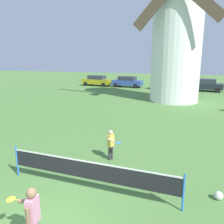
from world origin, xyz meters
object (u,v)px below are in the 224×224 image
at_px(windmill, 178,26).
at_px(parked_car_red, 166,83).
at_px(player_far, 111,143).
at_px(parked_car_black, 206,85).
at_px(player_near, 32,216).
at_px(tennis_net, 89,171).
at_px(parked_car_mustard, 97,80).
at_px(parked_car_blue, 127,82).
at_px(stray_ball, 219,196).

relative_size(windmill, parked_car_red, 3.40).
xyz_separation_m(windmill, player_far, (-0.85, -14.75, -6.25)).
bearing_deg(parked_car_black, parked_car_red, -179.77).
bearing_deg(player_far, player_near, -88.88).
height_order(tennis_net, player_far, player_far).
relative_size(parked_car_mustard, parked_car_blue, 1.03).
distance_m(windmill, parked_car_blue, 13.42).
bearing_deg(player_near, stray_ball, 41.38).
distance_m(player_near, player_far, 4.87).
distance_m(player_far, parked_car_blue, 24.93).
distance_m(windmill, parked_car_red, 10.69).
bearing_deg(parked_car_blue, player_far, -74.48).
bearing_deg(parked_car_red, parked_car_mustard, 175.97).
relative_size(tennis_net, parked_car_blue, 1.28).
relative_size(stray_ball, parked_car_red, 0.06).
bearing_deg(parked_car_mustard, stray_ball, -58.80).
bearing_deg(parked_car_blue, stray_ball, -67.41).
distance_m(player_far, parked_car_mustard, 26.66).
bearing_deg(parked_car_mustard, windmill, -36.90).
xyz_separation_m(player_near, parked_car_black, (3.85, 28.19, -0.02)).
bearing_deg(player_near, parked_car_red, 92.24).
relative_size(tennis_net, stray_ball, 22.24).
bearing_deg(parked_car_blue, player_near, -76.81).
relative_size(player_near, parked_car_blue, 0.33).
bearing_deg(player_far, parked_car_mustard, 115.60).
height_order(windmill, parked_car_mustard, windmill).
bearing_deg(tennis_net, parked_car_red, 92.67).
bearing_deg(parked_car_red, player_near, -87.76).
relative_size(parked_car_blue, parked_car_red, 1.07).
xyz_separation_m(player_far, parked_car_black, (3.94, 23.33, 0.10)).
xyz_separation_m(player_near, player_far, (-0.10, 4.87, -0.12)).
distance_m(player_near, stray_ball, 5.17).
relative_size(parked_car_blue, parked_car_black, 1.08).
bearing_deg(player_far, parked_car_red, 92.47).
bearing_deg(tennis_net, parked_car_black, 81.71).
distance_m(player_near, parked_car_black, 28.45).
bearing_deg(tennis_net, parked_car_mustard, 113.89).
bearing_deg(parked_car_black, windmill, -109.80).
xyz_separation_m(player_near, parked_car_red, (-1.10, 28.17, -0.02)).
distance_m(parked_car_red, parked_car_black, 4.95).
xyz_separation_m(tennis_net, player_far, (-0.19, 2.40, 0.02)).
distance_m(player_far, parked_car_black, 23.66).
height_order(player_near, player_far, player_near).
distance_m(stray_ball, parked_car_mustard, 29.85).
relative_size(windmill, parked_car_blue, 3.18).
relative_size(windmill, parked_car_black, 3.42).
distance_m(player_near, parked_car_red, 28.20).
bearing_deg(player_near, tennis_net, 87.74).
relative_size(tennis_net, player_far, 4.54).
height_order(stray_ball, parked_car_black, parked_car_black).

